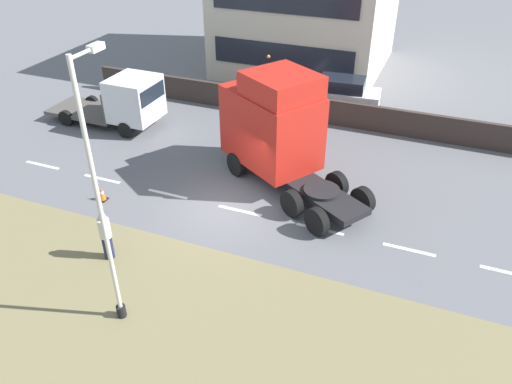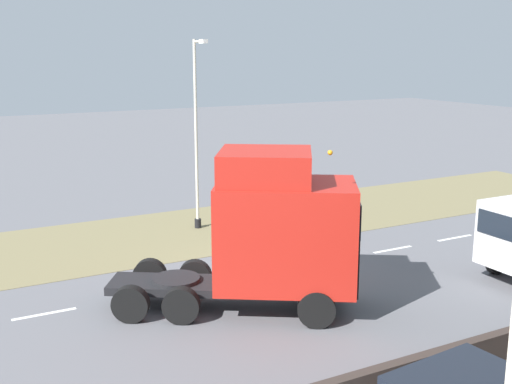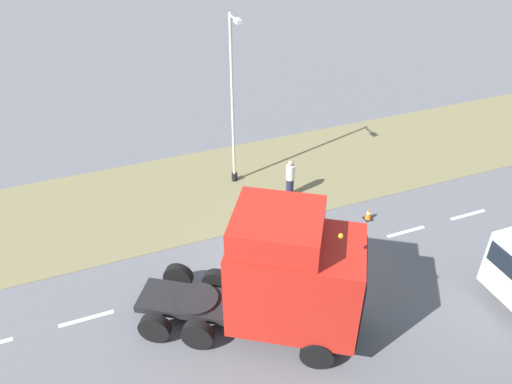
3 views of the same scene
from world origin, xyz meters
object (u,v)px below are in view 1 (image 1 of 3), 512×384
(lorry_cab, at_px, (276,128))
(pedestrian, at_px, (106,236))
(parked_car, at_px, (340,95))
(flatbed_truck, at_px, (127,101))
(traffic_cone_lead, at_px, (102,194))
(lamp_post, at_px, (103,211))

(lorry_cab, height_order, pedestrian, lorry_cab)
(parked_car, bearing_deg, flatbed_truck, 117.10)
(lorry_cab, bearing_deg, traffic_cone_lead, 158.04)
(flatbed_truck, height_order, lamp_post, lamp_post)
(lamp_post, height_order, pedestrian, lamp_post)
(flatbed_truck, relative_size, lamp_post, 0.78)
(lorry_cab, xyz_separation_m, traffic_cone_lead, (-4.16, 5.79, -2.07))
(lorry_cab, height_order, traffic_cone_lead, lorry_cab)
(lorry_cab, relative_size, traffic_cone_lead, 12.17)
(parked_car, height_order, pedestrian, parked_car)
(flatbed_truck, height_order, pedestrian, flatbed_truck)
(pedestrian, height_order, traffic_cone_lead, pedestrian)
(lorry_cab, relative_size, lamp_post, 0.90)
(flatbed_truck, distance_m, parked_car, 11.12)
(parked_car, bearing_deg, lamp_post, 167.20)
(flatbed_truck, xyz_separation_m, parked_car, (5.90, -9.42, -0.49))
(parked_car, distance_m, traffic_cone_lead, 13.77)
(lamp_post, distance_m, traffic_cone_lead, 7.35)
(lorry_cab, relative_size, pedestrian, 3.86)
(flatbed_truck, relative_size, parked_car, 1.39)
(parked_car, relative_size, traffic_cone_lead, 7.60)
(lorry_cab, xyz_separation_m, lamp_post, (-9.02, 1.48, 1.37))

